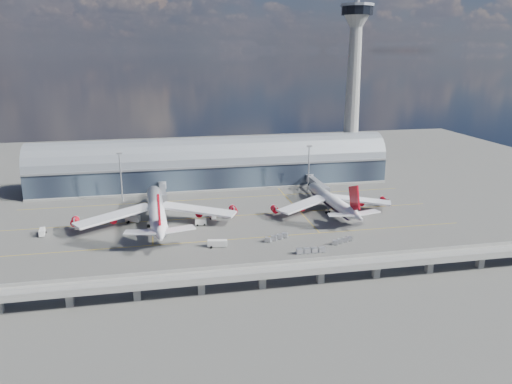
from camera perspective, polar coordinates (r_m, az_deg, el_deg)
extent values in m
plane|color=#474744|center=(216.49, -2.39, -4.44)|extent=(500.00, 500.00, 0.00)
cube|color=gold|center=(207.26, -1.94, -5.38)|extent=(200.00, 0.25, 0.01)
cube|color=gold|center=(235.14, -3.18, -2.78)|extent=(200.00, 0.25, 0.01)
cube|color=gold|center=(263.48, -4.14, -0.74)|extent=(200.00, 0.25, 0.01)
cube|color=gold|center=(242.48, -11.75, -2.52)|extent=(0.25, 80.00, 0.01)
cube|color=gold|center=(251.51, 4.40, -1.55)|extent=(0.25, 80.00, 0.01)
cube|color=#1D2330|center=(288.51, -4.90, 2.15)|extent=(200.00, 28.00, 14.00)
cylinder|color=gray|center=(286.95, -4.94, 3.51)|extent=(200.00, 28.00, 28.00)
cube|color=gray|center=(273.38, -4.59, 2.90)|extent=(200.00, 1.00, 1.20)
cube|color=gray|center=(290.09, -4.87, 0.92)|extent=(200.00, 30.00, 1.20)
cube|color=gray|center=(314.82, 10.56, 2.54)|extent=(18.00, 18.00, 8.00)
cone|color=gray|center=(308.17, 10.94, 9.97)|extent=(10.00, 10.00, 90.00)
cone|color=gray|center=(307.19, 11.42, 18.72)|extent=(16.00, 16.00, 8.00)
cylinder|color=black|center=(307.50, 11.48, 19.65)|extent=(18.00, 18.00, 5.00)
cylinder|color=gray|center=(307.73, 11.51, 20.21)|extent=(19.00, 19.00, 1.50)
cylinder|color=gray|center=(307.86, 11.53, 20.48)|extent=(2.40, 2.40, 3.00)
cube|color=gray|center=(164.42, 0.71, -9.16)|extent=(220.00, 8.50, 1.20)
cube|color=gray|center=(160.42, 1.02, -9.39)|extent=(220.00, 0.40, 1.20)
cube|color=gray|center=(167.52, 0.42, -8.25)|extent=(220.00, 0.40, 1.20)
cube|color=gray|center=(162.82, 0.83, -9.17)|extent=(220.00, 0.12, 0.12)
cube|color=gray|center=(165.48, 0.60, -8.74)|extent=(220.00, 0.12, 0.12)
cube|color=gray|center=(165.03, -20.53, -11.30)|extent=(2.20, 2.20, 5.00)
cube|color=gray|center=(162.82, -13.45, -11.06)|extent=(2.20, 2.20, 5.00)
cube|color=gray|center=(163.05, -6.30, -10.66)|extent=(2.20, 2.20, 5.00)
cube|color=gray|center=(165.71, 0.71, -10.10)|extent=(2.20, 2.20, 5.00)
cube|color=gray|center=(170.69, 7.38, -9.43)|extent=(2.20, 2.20, 5.00)
cube|color=gray|center=(177.79, 13.56, -8.69)|extent=(2.20, 2.20, 5.00)
cube|color=gray|center=(186.77, 19.19, -7.93)|extent=(2.20, 2.20, 5.00)
cube|color=gray|center=(197.38, 24.24, -7.18)|extent=(2.20, 2.20, 5.00)
cylinder|color=gray|center=(263.73, -15.18, 1.57)|extent=(0.70, 0.70, 25.00)
cube|color=gray|center=(261.01, -15.38, 4.27)|extent=(3.00, 0.40, 1.00)
cylinder|color=gray|center=(275.54, 6.04, 2.64)|extent=(0.70, 0.70, 25.00)
cube|color=gray|center=(272.94, 6.11, 5.24)|extent=(3.00, 0.40, 1.00)
cylinder|color=white|center=(227.40, -11.31, -1.95)|extent=(8.80, 57.47, 6.91)
cone|color=white|center=(257.97, -11.63, 0.16)|extent=(7.19, 8.86, 6.91)
cone|color=white|center=(194.91, -10.88, -4.70)|extent=(7.33, 13.18, 6.91)
cube|color=#BC0816|center=(195.21, -11.06, -2.02)|extent=(1.18, 12.93, 14.30)
cube|color=white|center=(225.84, -15.86, -2.62)|extent=(34.49, 24.84, 2.79)
cube|color=white|center=(226.81, -6.71, -2.02)|extent=(35.07, 23.08, 2.79)
cylinder|color=#BC0816|center=(228.53, -15.97, -2.92)|extent=(3.63, 5.51, 3.46)
cylinder|color=#BC0816|center=(229.98, -19.97, -3.16)|extent=(3.63, 5.51, 3.46)
cylinder|color=#BC0816|center=(229.52, -6.60, -2.31)|extent=(3.63, 5.51, 3.46)
cylinder|color=#BC0816|center=(231.81, -2.65, -2.04)|extent=(3.63, 5.51, 3.46)
cylinder|color=gray|center=(248.18, -11.46, -1.68)|extent=(0.54, 0.54, 3.24)
cylinder|color=gray|center=(224.82, -12.07, -3.57)|extent=(0.65, 0.65, 3.24)
cylinder|color=gray|center=(225.01, -10.31, -3.46)|extent=(0.65, 0.65, 3.24)
cylinder|color=black|center=(225.16, -12.06, -3.82)|extent=(2.43, 1.70, 1.62)
cylinder|color=black|center=(225.34, -10.30, -3.70)|extent=(2.43, 1.70, 1.62)
cylinder|color=white|center=(243.95, 8.56, -0.87)|extent=(8.05, 46.08, 5.50)
cone|color=white|center=(266.85, 6.40, 0.67)|extent=(5.91, 7.88, 5.50)
cone|color=white|center=(219.83, 11.39, -2.68)|extent=(6.13, 11.67, 5.50)
cube|color=#BC0816|center=(220.13, 11.17, -0.67)|extent=(1.30, 11.36, 12.55)
cube|color=white|center=(237.14, 5.43, -1.44)|extent=(28.39, 21.30, 2.35)
cube|color=white|center=(248.64, 11.88, -0.90)|extent=(29.14, 18.88, 2.35)
cylinder|color=black|center=(244.38, 8.55, -1.21)|extent=(6.97, 41.34, 4.67)
cylinder|color=#BC0816|center=(239.16, 5.14, -1.71)|extent=(3.29, 4.90, 3.03)
cylinder|color=#BC0816|center=(235.16, 2.12, -1.96)|extent=(3.29, 4.90, 3.03)
cylinder|color=#BC0816|center=(250.98, 11.78, -1.14)|extent=(3.29, 4.90, 3.03)
cylinder|color=#BC0816|center=(257.01, 14.41, -0.91)|extent=(3.29, 4.90, 3.03)
cylinder|color=gray|center=(259.40, 7.13, -0.76)|extent=(0.47, 0.47, 2.84)
cylinder|color=gray|center=(240.70, 8.21, -2.12)|extent=(0.57, 0.57, 2.84)
cylinder|color=gray|center=(243.06, 9.53, -2.00)|extent=(0.57, 0.57, 2.84)
cylinder|color=black|center=(240.97, 8.20, -2.33)|extent=(2.16, 1.54, 1.42)
cylinder|color=black|center=(243.33, 9.52, -2.21)|extent=(2.16, 1.54, 1.42)
cube|color=gray|center=(262.05, -10.62, 0.12)|extent=(3.00, 24.00, 3.00)
cube|color=gray|center=(250.50, -10.56, -0.61)|extent=(3.60, 3.60, 3.40)
cylinder|color=gray|center=(273.63, -10.68, 0.78)|extent=(4.40, 4.40, 4.00)
cylinder|color=gray|center=(251.50, -10.52, -1.38)|extent=(0.50, 0.50, 3.40)
cylinder|color=black|center=(251.90, -10.50, -1.67)|extent=(1.40, 0.80, 0.80)
cube|color=gray|center=(273.77, 7.01, 0.95)|extent=(3.00, 28.00, 3.00)
cube|color=gray|center=(261.02, 7.98, 0.18)|extent=(3.60, 3.60, 3.40)
cylinder|color=gray|center=(286.64, 6.14, 1.66)|extent=(4.40, 4.40, 4.00)
cylinder|color=gray|center=(261.98, 7.95, -0.56)|extent=(0.50, 0.50, 3.40)
cylinder|color=black|center=(262.36, 7.94, -0.84)|extent=(1.40, 0.80, 0.80)
cube|color=silver|center=(229.36, -23.25, -4.20)|extent=(2.67, 6.48, 2.34)
cylinder|color=black|center=(231.51, -23.09, -4.28)|extent=(2.32, 1.02, 0.81)
cylinder|color=black|center=(227.89, -23.37, -4.62)|extent=(2.32, 1.02, 0.81)
cube|color=silver|center=(223.94, -6.34, -3.40)|extent=(5.00, 2.39, 2.57)
cylinder|color=black|center=(224.48, -5.93, -3.64)|extent=(0.95, 2.49, 0.89)
cylinder|color=black|center=(224.15, -6.73, -3.70)|extent=(0.95, 2.49, 0.89)
cube|color=silver|center=(199.19, -4.45, -5.85)|extent=(7.98, 3.56, 2.50)
cylinder|color=black|center=(200.29, -3.76, -6.05)|extent=(1.29, 2.52, 0.87)
cylinder|color=black|center=(198.94, -5.12, -6.23)|extent=(1.29, 2.52, 0.87)
cube|color=silver|center=(241.84, 9.92, -2.07)|extent=(3.03, 6.28, 2.62)
cylinder|color=black|center=(243.80, 9.70, -2.20)|extent=(2.61, 1.20, 0.91)
cylinder|color=black|center=(240.58, 10.13, -2.46)|extent=(2.61, 1.20, 0.91)
cube|color=silver|center=(232.33, -5.00, -2.67)|extent=(2.77, 4.81, 2.36)
cylinder|color=black|center=(234.04, -4.98, -2.80)|extent=(2.37, 1.16, 0.82)
cylinder|color=black|center=(231.29, -5.00, -3.03)|extent=(2.37, 1.16, 0.82)
cube|color=silver|center=(233.21, -13.90, -2.95)|extent=(6.91, 4.76, 2.80)
cylinder|color=black|center=(234.26, -13.41, -3.15)|extent=(1.92, 2.86, 0.97)
cylinder|color=black|center=(232.96, -14.36, -3.33)|extent=(1.92, 2.86, 0.97)
cube|color=gray|center=(203.66, 1.37, -5.68)|extent=(3.22, 2.76, 0.34)
cube|color=#B3B3B8|center=(203.33, 1.37, -5.44)|extent=(2.76, 2.47, 1.70)
cube|color=gray|center=(205.32, 2.03, -5.51)|extent=(3.22, 2.76, 0.34)
cube|color=#B3B3B8|center=(204.99, 2.03, -5.27)|extent=(2.76, 2.47, 1.70)
cube|color=gray|center=(207.01, 2.68, -5.33)|extent=(3.22, 2.76, 0.34)
cube|color=#B3B3B8|center=(206.69, 2.68, -5.10)|extent=(2.76, 2.47, 1.70)
cube|color=gray|center=(208.73, 3.32, -5.16)|extent=(3.22, 2.76, 0.34)
cube|color=#B3B3B8|center=(208.41, 3.33, -4.92)|extent=(2.76, 2.47, 1.70)
cube|color=gray|center=(193.04, 4.99, -6.99)|extent=(2.77, 1.87, 0.34)
cube|color=#B3B3B8|center=(192.69, 4.99, -6.74)|extent=(2.31, 1.75, 1.72)
cube|color=gray|center=(193.83, 5.84, -6.91)|extent=(2.77, 1.87, 0.34)
cube|color=#B3B3B8|center=(193.48, 5.85, -6.66)|extent=(2.31, 1.75, 1.72)
cube|color=gray|center=(194.66, 6.69, -6.84)|extent=(2.77, 1.87, 0.34)
cube|color=#B3B3B8|center=(194.31, 6.69, -6.59)|extent=(2.31, 1.75, 1.72)
cube|color=gray|center=(195.54, 7.52, -6.76)|extent=(2.77, 1.87, 0.34)
cube|color=#B3B3B8|center=(195.19, 7.53, -6.51)|extent=(2.31, 1.75, 1.72)
cube|color=gray|center=(203.48, 9.02, -5.91)|extent=(2.91, 2.46, 0.31)
cube|color=#B3B3B8|center=(203.18, 9.03, -5.70)|extent=(2.49, 2.21, 1.54)
cube|color=gray|center=(205.20, 9.58, -5.75)|extent=(2.91, 2.46, 0.31)
cube|color=#B3B3B8|center=(204.91, 9.59, -5.53)|extent=(2.49, 2.21, 1.54)
cube|color=gray|center=(206.94, 10.12, -5.59)|extent=(2.91, 2.46, 0.31)
cube|color=#B3B3B8|center=(206.65, 10.13, -5.37)|extent=(2.49, 2.21, 1.54)
cube|color=gray|center=(208.70, 10.66, -5.43)|extent=(2.91, 2.46, 0.31)
cube|color=#B3B3B8|center=(208.41, 10.67, -5.22)|extent=(2.49, 2.21, 1.54)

